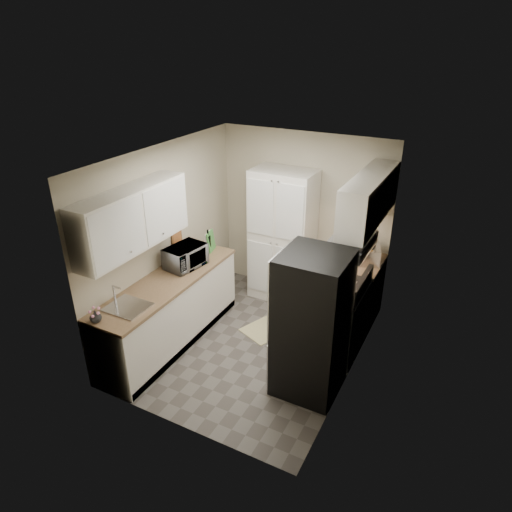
{
  "coord_description": "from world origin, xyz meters",
  "views": [
    {
      "loc": [
        2.3,
        -4.35,
        3.71
      ],
      "look_at": [
        -0.03,
        0.15,
        1.22
      ],
      "focal_mm": 32.0,
      "sensor_mm": 36.0,
      "label": 1
    }
  ],
  "objects_px": {
    "electric_range": "(336,317)",
    "toaster_oven": "(367,254)",
    "refrigerator": "(312,325)",
    "wine_bottle": "(208,242)",
    "pantry_cabinet": "(282,236)",
    "microwave": "(185,257)"
  },
  "relations": [
    {
      "from": "toaster_oven",
      "to": "wine_bottle",
      "type": "bearing_deg",
      "value": -178.4
    },
    {
      "from": "wine_bottle",
      "to": "toaster_oven",
      "type": "distance_m",
      "value": 2.19
    },
    {
      "from": "microwave",
      "to": "refrigerator",
      "type": "bearing_deg",
      "value": -92.88
    },
    {
      "from": "refrigerator",
      "to": "microwave",
      "type": "distance_m",
      "value": 1.99
    },
    {
      "from": "pantry_cabinet",
      "to": "toaster_oven",
      "type": "bearing_deg",
      "value": -3.14
    },
    {
      "from": "wine_bottle",
      "to": "electric_range",
      "type": "bearing_deg",
      "value": -3.26
    },
    {
      "from": "refrigerator",
      "to": "wine_bottle",
      "type": "distance_m",
      "value": 2.13
    },
    {
      "from": "pantry_cabinet",
      "to": "toaster_oven",
      "type": "height_order",
      "value": "pantry_cabinet"
    },
    {
      "from": "wine_bottle",
      "to": "pantry_cabinet",
      "type": "bearing_deg",
      "value": 46.52
    },
    {
      "from": "pantry_cabinet",
      "to": "microwave",
      "type": "xyz_separation_m",
      "value": [
        -0.79,
        -1.33,
        0.07
      ]
    },
    {
      "from": "refrigerator",
      "to": "toaster_oven",
      "type": "distance_m",
      "value": 1.67
    },
    {
      "from": "microwave",
      "to": "toaster_oven",
      "type": "bearing_deg",
      "value": -50.2
    },
    {
      "from": "toaster_oven",
      "to": "electric_range",
      "type": "bearing_deg",
      "value": -115.91
    },
    {
      "from": "toaster_oven",
      "to": "pantry_cabinet",
      "type": "bearing_deg",
      "value": 158.64
    },
    {
      "from": "pantry_cabinet",
      "to": "refrigerator",
      "type": "bearing_deg",
      "value": -56.54
    },
    {
      "from": "wine_bottle",
      "to": "toaster_oven",
      "type": "xyz_separation_m",
      "value": [
        2.06,
        0.74,
        -0.04
      ]
    },
    {
      "from": "refrigerator",
      "to": "microwave",
      "type": "xyz_separation_m",
      "value": [
        -1.93,
        0.39,
        0.22
      ]
    },
    {
      "from": "electric_range",
      "to": "wine_bottle",
      "type": "bearing_deg",
      "value": 176.74
    },
    {
      "from": "microwave",
      "to": "wine_bottle",
      "type": "bearing_deg",
      "value": 6.2
    },
    {
      "from": "pantry_cabinet",
      "to": "refrigerator",
      "type": "distance_m",
      "value": 2.07
    },
    {
      "from": "pantry_cabinet",
      "to": "microwave",
      "type": "relative_size",
      "value": 3.8
    },
    {
      "from": "electric_range",
      "to": "toaster_oven",
      "type": "bearing_deg",
      "value": 82.31
    }
  ]
}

